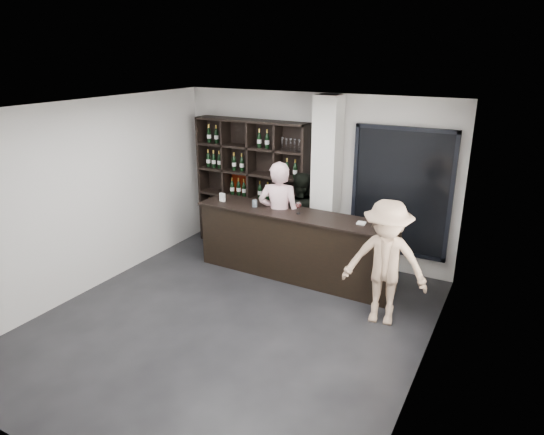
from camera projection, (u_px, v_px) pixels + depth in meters
The scene contains 12 objects.
floor at pixel (231, 323), 6.67m from camera, with size 5.00×5.50×0.01m, color black.
wine_shelf at pixel (252, 185), 8.93m from camera, with size 2.20×0.35×2.40m, color black, non-canonical shape.
structural_column at pixel (326, 183), 8.09m from camera, with size 0.40×0.40×2.90m, color silver.
glass_panel at pixel (401, 193), 7.76m from camera, with size 1.60×0.08×2.10m.
tasting_counter at pixel (295, 245), 7.89m from camera, with size 3.36×0.70×1.11m.
taster_pink at pixel (279, 217), 8.00m from camera, with size 0.69×0.45×1.89m, color beige.
taster_black at pixel (299, 217), 8.45m from camera, with size 0.78×0.61×1.60m, color black.
customer at pixel (385, 263), 6.45m from camera, with size 1.13×0.65×1.75m, color #9A7C64.
wine_glass at pixel (298, 207), 7.63m from camera, with size 0.09×0.09×0.22m, color white, non-canonical shape.
spit_cup at pixel (255, 203), 7.99m from camera, with size 0.09×0.09×0.11m, color #A3B5C4.
napkin_stack at pixel (361, 223), 7.22m from camera, with size 0.13×0.13×0.02m, color white.
card_stand at pixel (222, 197), 8.28m from camera, with size 0.09×0.05×0.14m, color white.
Camera 1 is at (3.26, -4.86, 3.56)m, focal length 32.00 mm.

